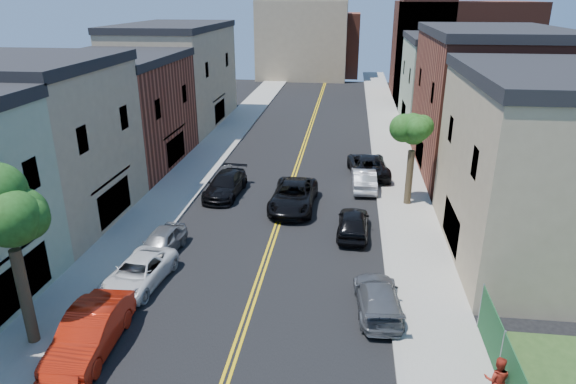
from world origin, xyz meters
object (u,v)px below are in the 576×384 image
(black_suv_lane, at_px, (293,196))
(dark_car_right_far, at_px, (368,165))
(red_sedan, at_px, (90,332))
(grey_car_left, at_px, (161,243))
(black_car_right, at_px, (353,222))
(grey_car_right, at_px, (378,298))
(silver_car_right, at_px, (364,179))
(pedestrian_right, at_px, (497,380))
(white_pickup, at_px, (138,273))
(black_car_left, at_px, (225,185))

(black_suv_lane, bearing_deg, dark_car_right_far, 56.08)
(red_sedan, xyz_separation_m, dark_car_right_far, (10.94, 21.64, -0.00))
(grey_car_left, bearing_deg, black_car_right, 24.70)
(grey_car_left, xyz_separation_m, grey_car_right, (11.00, -3.78, -0.02))
(grey_car_right, height_order, silver_car_right, silver_car_right)
(pedestrian_right, bearing_deg, black_car_right, -57.63)
(pedestrian_right, bearing_deg, dark_car_right_far, -69.31)
(black_car_right, bearing_deg, grey_car_left, 21.99)
(white_pickup, height_order, dark_car_right_far, dark_car_right_far)
(silver_car_right, height_order, black_suv_lane, black_suv_lane)
(black_car_left, bearing_deg, grey_car_right, -48.81)
(white_pickup, relative_size, black_car_left, 0.92)
(black_car_right, height_order, silver_car_right, black_car_right)
(dark_car_right_far, height_order, pedestrian_right, pedestrian_right)
(red_sedan, height_order, white_pickup, red_sedan)
(grey_car_right, height_order, black_suv_lane, black_suv_lane)
(black_car_left, bearing_deg, pedestrian_right, -49.26)
(grey_car_right, bearing_deg, black_car_left, -56.58)
(grey_car_left, relative_size, grey_car_right, 0.88)
(grey_car_right, bearing_deg, pedestrian_right, 121.79)
(grey_car_left, relative_size, silver_car_right, 0.89)
(black_car_left, xyz_separation_m, black_suv_lane, (4.82, -1.65, 0.07))
(red_sedan, height_order, dark_car_right_far, red_sedan)
(white_pickup, relative_size, grey_car_right, 1.04)
(black_suv_lane, bearing_deg, red_sedan, -110.92)
(white_pickup, relative_size, silver_car_right, 1.05)
(silver_car_right, bearing_deg, pedestrian_right, 98.86)
(grey_car_right, height_order, black_car_right, black_car_right)
(red_sedan, height_order, black_car_right, red_sedan)
(dark_car_right_far, bearing_deg, black_car_right, 78.16)
(white_pickup, relative_size, dark_car_right_far, 0.80)
(grey_car_left, bearing_deg, black_car_left, 85.99)
(red_sedan, relative_size, black_car_left, 0.98)
(white_pickup, height_order, pedestrian_right, pedestrian_right)
(dark_car_right_far, distance_m, pedestrian_right, 22.89)
(silver_car_right, bearing_deg, grey_car_right, 88.90)
(silver_car_right, relative_size, pedestrian_right, 2.60)
(black_car_left, distance_m, black_car_right, 9.99)
(black_car_right, distance_m, pedestrian_right, 13.19)
(white_pickup, height_order, black_suv_lane, black_suv_lane)
(black_car_right, bearing_deg, red_sedan, 50.96)
(red_sedan, xyz_separation_m, white_pickup, (-0.06, 4.69, -0.17))
(grey_car_right, relative_size, black_car_right, 1.04)
(red_sedan, relative_size, black_suv_lane, 0.86)
(white_pickup, bearing_deg, dark_car_right_far, 63.24)
(dark_car_right_far, height_order, black_suv_lane, dark_car_right_far)
(black_car_left, bearing_deg, black_suv_lane, -15.53)
(white_pickup, distance_m, black_car_left, 11.83)
(white_pickup, xyz_separation_m, grey_car_left, (0.00, 3.06, 0.02))
(grey_car_left, bearing_deg, white_pickup, -85.37)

